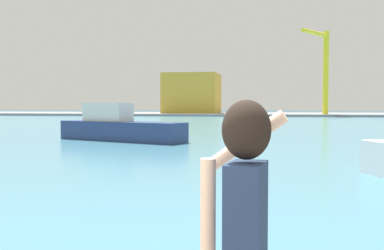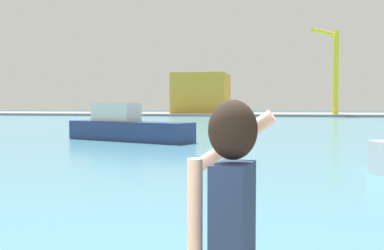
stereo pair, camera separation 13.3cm
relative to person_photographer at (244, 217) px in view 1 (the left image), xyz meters
name	(u,v)px [view 1 (the left image)]	position (x,y,z in m)	size (l,w,h in m)	color
ground_plane	(260,125)	(-1.00, 49.13, -1.70)	(220.00, 220.00, 0.00)	#334751
harbor_water	(260,124)	(-1.00, 51.13, -1.69)	(140.00, 100.00, 0.02)	teal
far_shore_dock	(265,114)	(-1.00, 91.13, -1.48)	(140.00, 20.00, 0.45)	gray
person_photographer	(244,217)	(0.00, 0.00, 0.00)	(0.53, 0.56, 1.74)	#2D3342
boat_moored	(119,127)	(-9.29, 25.40, -0.84)	(8.89, 5.20, 2.37)	navy
warehouse_left	(192,93)	(-15.65, 91.18, 2.72)	(10.67, 11.46, 7.95)	gold
port_crane	(323,64)	(9.30, 82.80, 7.61)	(5.38, 8.04, 14.79)	yellow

